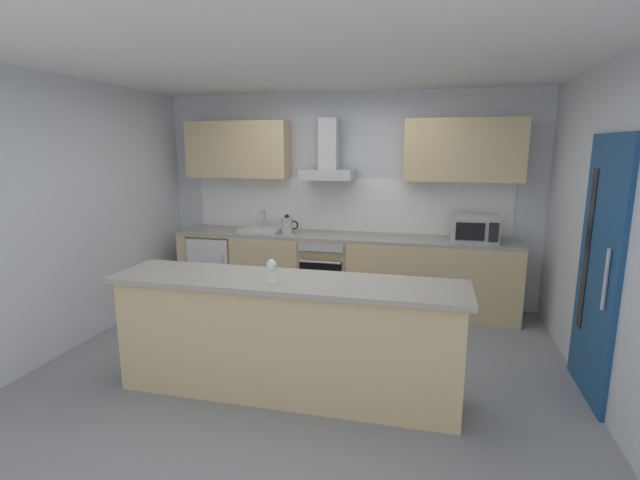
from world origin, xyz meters
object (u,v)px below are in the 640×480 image
(microwave, at_px, (475,229))
(range_hood, at_px, (328,160))
(oven, at_px, (326,270))
(wine_glass, at_px, (272,266))
(sink, at_px, (262,229))
(kettle, at_px, (287,225))
(refrigerator, at_px, (218,266))

(microwave, distance_m, range_hood, 1.87)
(oven, distance_m, range_hood, 1.33)
(wine_glass, bearing_deg, oven, 92.45)
(range_hood, bearing_deg, sink, -171.89)
(microwave, height_order, sink, microwave)
(microwave, bearing_deg, range_hood, 174.73)
(kettle, bearing_deg, microwave, 0.15)
(oven, distance_m, sink, 0.95)
(oven, bearing_deg, kettle, -175.99)
(oven, distance_m, kettle, 0.73)
(refrigerator, relative_size, kettle, 2.94)
(range_hood, height_order, wine_glass, range_hood)
(kettle, bearing_deg, oven, 4.01)
(refrigerator, distance_m, wine_glass, 2.78)
(microwave, height_order, range_hood, range_hood)
(range_hood, bearing_deg, wine_glass, -87.68)
(oven, bearing_deg, sink, 179.24)
(kettle, bearing_deg, refrigerator, 178.16)
(sink, height_order, wine_glass, sink)
(oven, relative_size, microwave, 1.60)
(oven, bearing_deg, range_hood, 90.00)
(sink, distance_m, kettle, 0.36)
(oven, bearing_deg, wine_glass, -87.55)
(wine_glass, bearing_deg, kettle, 104.73)
(refrigerator, relative_size, range_hood, 1.18)
(refrigerator, height_order, range_hood, range_hood)
(wine_glass, bearing_deg, range_hood, 92.32)
(refrigerator, relative_size, wine_glass, 4.78)
(oven, bearing_deg, microwave, -0.94)
(range_hood, relative_size, wine_glass, 4.05)
(microwave, relative_size, range_hood, 0.69)
(microwave, relative_size, kettle, 1.73)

